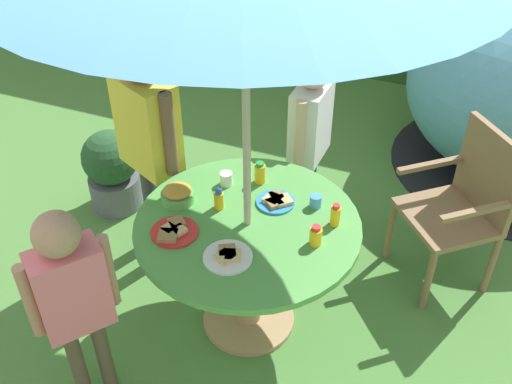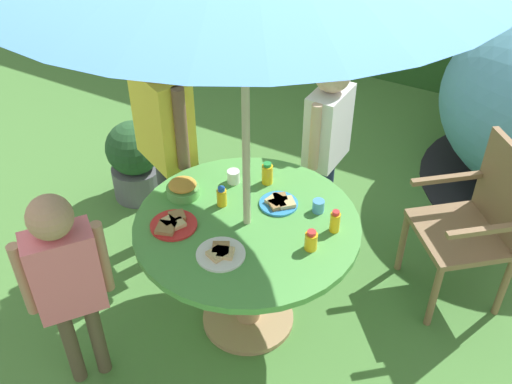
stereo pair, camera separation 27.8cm
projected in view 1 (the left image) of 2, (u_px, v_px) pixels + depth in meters
name	position (u px, v px, depth m)	size (l,w,h in m)	color
ground_plane	(249.00, 321.00, 3.31)	(10.00, 10.00, 0.02)	#477A38
garden_table	(248.00, 248.00, 2.97)	(1.11, 1.11, 0.72)	tan
wooden_chair	(464.00, 201.00, 3.29)	(0.65, 0.65, 0.95)	brown
potted_plant	(112.00, 169.00, 3.93)	(0.37, 0.37, 0.57)	#595960
child_in_white_shirt	(311.00, 122.00, 3.48)	(0.21, 0.41, 1.22)	navy
child_in_yellow_shirt	(147.00, 125.00, 3.22)	(0.44, 0.34, 1.42)	#3F3F47
child_in_pink_shirt	(71.00, 289.00, 2.51)	(0.31, 0.33, 1.14)	brown
snack_bowl	(178.00, 194.00, 2.98)	(0.17, 0.17, 0.09)	#66B259
plate_near_left	(228.00, 256.00, 2.67)	(0.23, 0.23, 0.03)	white
plate_near_right	(174.00, 231.00, 2.80)	(0.23, 0.23, 0.03)	red
plate_center_back	(276.00, 201.00, 2.98)	(0.20, 0.20, 0.03)	#338CD8
juice_bottle_far_left	(219.00, 200.00, 2.93)	(0.05, 0.05, 0.11)	yellow
juice_bottle_far_right	(316.00, 236.00, 2.72)	(0.06, 0.06, 0.10)	yellow
juice_bottle_center_front	(335.00, 215.00, 2.82)	(0.05, 0.05, 0.12)	yellow
juice_bottle_mid_left	(260.00, 173.00, 3.09)	(0.06, 0.06, 0.12)	yellow
cup_near	(226.00, 179.00, 3.09)	(0.07, 0.07, 0.07)	white
cup_far	(316.00, 201.00, 2.94)	(0.06, 0.06, 0.06)	#4C99D8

